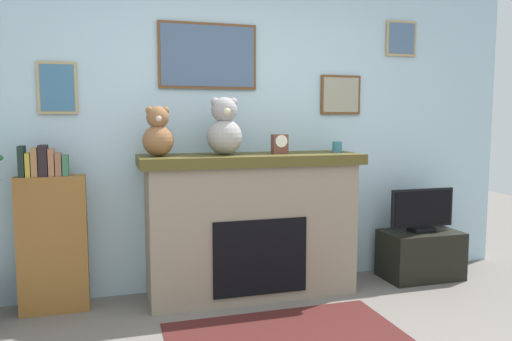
{
  "coord_description": "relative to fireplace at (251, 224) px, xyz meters",
  "views": [
    {
      "loc": [
        -0.93,
        -1.97,
        1.39
      ],
      "look_at": [
        0.16,
        1.69,
        0.98
      ],
      "focal_mm": 34.62,
      "sensor_mm": 36.0,
      "label": 1
    }
  ],
  "objects": [
    {
      "name": "tv_stand",
      "position": [
        1.52,
        -0.05,
        -0.36
      ],
      "size": [
        0.67,
        0.4,
        0.41
      ],
      "primitive_type": "cube",
      "color": "black",
      "rests_on": "ground_plane"
    },
    {
      "name": "teddy_bear_tan",
      "position": [
        -0.71,
        -0.02,
        0.71
      ],
      "size": [
        0.23,
        0.23,
        0.36
      ],
      "color": "brown",
      "rests_on": "fireplace"
    },
    {
      "name": "teddy_bear_cream",
      "position": [
        -0.21,
        -0.02,
        0.75
      ],
      "size": [
        0.27,
        0.27,
        0.44
      ],
      "color": "#999392",
      "rests_on": "fireplace"
    },
    {
      "name": "bookshelf",
      "position": [
        -1.46,
        0.05,
        -0.02
      ],
      "size": [
        0.47,
        0.16,
        1.2
      ],
      "color": "brown",
      "rests_on": "ground_plane"
    },
    {
      "name": "back_wall",
      "position": [
        -0.12,
        0.31,
        0.74
      ],
      "size": [
        5.2,
        0.15,
        2.6
      ],
      "color": "silver",
      "rests_on": "ground_plane"
    },
    {
      "name": "mantel_clock",
      "position": [
        0.23,
        -0.02,
        0.63
      ],
      "size": [
        0.12,
        0.09,
        0.15
      ],
      "color": "brown",
      "rests_on": "fireplace"
    },
    {
      "name": "candle_jar",
      "position": [
        0.72,
        -0.02,
        0.6
      ],
      "size": [
        0.08,
        0.08,
        0.09
      ],
      "primitive_type": "cylinder",
      "color": "teal",
      "rests_on": "fireplace"
    },
    {
      "name": "fireplace",
      "position": [
        0.0,
        0.0,
        0.0
      ],
      "size": [
        1.72,
        0.57,
        1.11
      ],
      "color": "gray",
      "rests_on": "ground_plane"
    },
    {
      "name": "television",
      "position": [
        1.52,
        -0.05,
        0.03
      ],
      "size": [
        0.59,
        0.14,
        0.37
      ],
      "color": "black",
      "rests_on": "tv_stand"
    }
  ]
}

